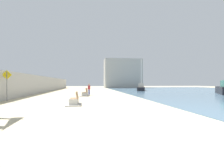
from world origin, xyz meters
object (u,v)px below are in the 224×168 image
Objects in this scene: boat_nearest at (141,88)px; bench_near at (74,102)px; bench_far at (85,94)px; pedestrian_sign at (7,82)px; person_walking at (89,89)px.

bench_near is at bearing -118.07° from boat_nearest.
bench_far is (0.60, 8.92, 0.00)m from bench_near.
boat_nearest is 2.55× the size of pedestrian_sign.
boat_nearest is at bearing 47.91° from person_walking.
bench_near is 0.77× the size of pedestrian_sign.
bench_near and bench_far have the same top height.
bench_far is 0.31× the size of boat_nearest.
boat_nearest reaches higher than bench_near.
person_walking is at bearing 83.97° from bench_near.
bench_far is at bearing 38.83° from pedestrian_sign.
boat_nearest is 26.37m from pedestrian_sign.
person_walking is 0.22× the size of boat_nearest.
bench_far is 1.74m from person_walking.
boat_nearest is (10.92, 12.09, -0.26)m from person_walking.
person_walking is 16.29m from boat_nearest.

